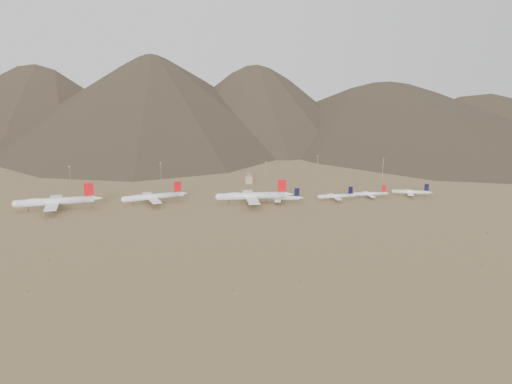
{
  "coord_description": "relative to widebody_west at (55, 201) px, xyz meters",
  "views": [
    {
      "loc": [
        -42.07,
        -432.29,
        115.16
      ],
      "look_at": [
        25.42,
        30.0,
        9.93
      ],
      "focal_mm": 35.0,
      "sensor_mm": 36.0,
      "label": 1
    }
  ],
  "objects": [
    {
      "name": "mast_far_west",
      "position": [
        -4.78,
        87.67,
        6.23
      ],
      "size": [
        2.0,
        0.6,
        25.7
      ],
      "color": "gray",
      "rests_on": "ground"
    },
    {
      "name": "widebody_west",
      "position": [
        0.0,
        0.0,
        0.0
      ],
      "size": [
        77.5,
        60.27,
        23.12
      ],
      "rotation": [
        0.0,
        0.0,
        0.14
      ],
      "color": "white",
      "rests_on": "ground"
    },
    {
      "name": "narrowbody_d",
      "position": [
        343.41,
        5.26,
        -3.66
      ],
      "size": [
        38.59,
        28.81,
        13.28
      ],
      "rotation": [
        0.0,
        0.0,
        -0.34
      ],
      "color": "white",
      "rests_on": "ground"
    },
    {
      "name": "mast_far_east",
      "position": [
        347.15,
        89.65,
        6.23
      ],
      "size": [
        2.0,
        0.6,
        25.7
      ],
      "color": "gray",
      "rests_on": "ground"
    },
    {
      "name": "narrowbody_b",
      "position": [
        262.98,
        -1.0,
        -3.7
      ],
      "size": [
        39.86,
        28.54,
        13.15
      ],
      "rotation": [
        0.0,
        0.0,
        0.03
      ],
      "color": "white",
      "rests_on": "ground"
    },
    {
      "name": "desert_scrub",
      "position": [
        175.29,
        -128.48,
        -7.66
      ],
      "size": [
        377.34,
        170.01,
        0.89
      ],
      "color": "brown",
      "rests_on": "ground"
    },
    {
      "name": "control_tower",
      "position": [
        188.58,
        93.28,
        -2.65
      ],
      "size": [
        8.0,
        8.0,
        12.0
      ],
      "color": "tan",
      "rests_on": "ground"
    },
    {
      "name": "mast_west",
      "position": [
        90.51,
        96.02,
        6.23
      ],
      "size": [
        2.0,
        0.6,
        25.7
      ],
      "color": "gray",
      "rests_on": "ground"
    },
    {
      "name": "ground",
      "position": [
        158.58,
        -26.72,
        -7.97
      ],
      "size": [
        3000.0,
        3000.0,
        0.0
      ],
      "primitive_type": "plane",
      "color": "#98794F",
      "rests_on": "ground"
    },
    {
      "name": "narrowbody_c",
      "position": [
        300.2,
        4.91,
        -3.98
      ],
      "size": [
        37.28,
        26.72,
        12.3
      ],
      "rotation": [
        0.0,
        0.0,
        -0.04
      ],
      "color": "white",
      "rests_on": "ground"
    },
    {
      "name": "mast_east",
      "position": [
        276.83,
        122.24,
        6.23
      ],
      "size": [
        2.0,
        0.6,
        25.7
      ],
      "color": "gray",
      "rests_on": "ground"
    },
    {
      "name": "widebody_centre",
      "position": [
        86.0,
        12.2,
        -1.38
      ],
      "size": [
        62.69,
        49.61,
        19.12
      ],
      "rotation": [
        0.0,
        0.0,
        0.28
      ],
      "color": "white",
      "rests_on": "ground"
    },
    {
      "name": "widebody_east",
      "position": [
        179.51,
        -2.67,
        -0.22
      ],
      "size": [
        75.72,
        57.84,
        22.49
      ],
      "rotation": [
        0.0,
        0.0,
        -0.0
      ],
      "color": "white",
      "rests_on": "ground"
    },
    {
      "name": "narrowbody_a",
      "position": [
        207.3,
        -1.3,
        -3.31
      ],
      "size": [
        42.49,
        31.41,
        14.36
      ],
      "rotation": [
        0.0,
        0.0,
        -0.27
      ],
      "color": "white",
      "rests_on": "ground"
    },
    {
      "name": "mountain_ridge",
      "position": [
        158.58,
        873.28,
        142.03
      ],
      "size": [
        4400.0,
        1000.0,
        300.0
      ],
      "color": "#483B2B",
      "rests_on": "ground"
    },
    {
      "name": "mast_centre",
      "position": [
        207.39,
        85.07,
        6.23
      ],
      "size": [
        2.0,
        0.6,
        25.7
      ],
      "color": "gray",
      "rests_on": "ground"
    }
  ]
}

